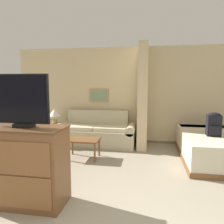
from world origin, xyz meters
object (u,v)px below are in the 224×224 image
object	(u,v)px
couch	(96,133)
tv	(23,101)
coffee_table	(83,141)
tv_dresser	(26,166)
bed	(216,146)
table_lamp	(54,113)
backpack	(214,124)

from	to	relation	value
couch	tv	distance (m)	3.18
coffee_table	tv_dresser	world-z (taller)	tv_dresser
couch	bed	bearing A→B (deg)	-14.10
coffee_table	tv_dresser	size ratio (longest dim) A/B	0.66
table_lamp	backpack	world-z (taller)	backpack
tv	backpack	size ratio (longest dim) A/B	1.49
couch	bed	distance (m)	2.90
couch	tv_dresser	world-z (taller)	tv_dresser
table_lamp	coffee_table	bearing A→B (deg)	-44.20
coffee_table	backpack	bearing A→B (deg)	3.93
tv	bed	world-z (taller)	tv
table_lamp	bed	xyz separation A→B (m)	(3.98, -0.72, -0.53)
table_lamp	backpack	bearing A→B (deg)	-13.53
couch	coffee_table	world-z (taller)	couch
tv	table_lamp	bearing A→B (deg)	107.48
couch	coffee_table	distance (m)	1.10
tv	bed	distance (m)	3.95
bed	tv	bearing A→B (deg)	-143.21
tv_dresser	tv	size ratio (longest dim) A/B	1.51
table_lamp	tv	size ratio (longest dim) A/B	0.56
coffee_table	bed	size ratio (longest dim) A/B	0.33
table_lamp	backpack	size ratio (longest dim) A/B	0.83
couch	table_lamp	distance (m)	1.27
bed	table_lamp	bearing A→B (deg)	169.71
tv	backpack	distance (m)	3.62
coffee_table	backpack	size ratio (longest dim) A/B	1.48
table_lamp	tv_dresser	world-z (taller)	tv_dresser
coffee_table	table_lamp	distance (m)	1.66
coffee_table	bed	bearing A→B (deg)	7.90
coffee_table	tv_dresser	distance (m)	1.90
coffee_table	couch	bearing A→B (deg)	89.03
tv_dresser	table_lamp	bearing A→B (deg)	107.47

